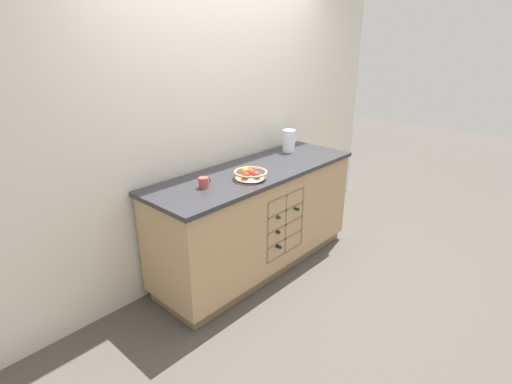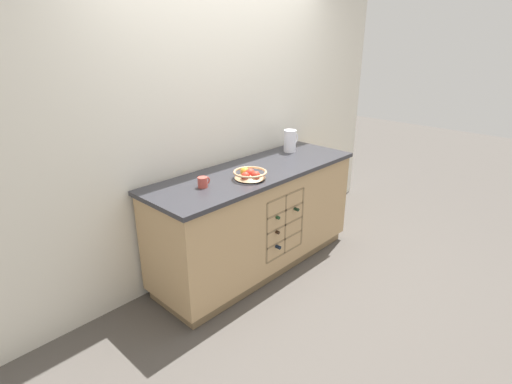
{
  "view_description": "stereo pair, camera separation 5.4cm",
  "coord_description": "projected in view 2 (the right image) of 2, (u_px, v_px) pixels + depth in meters",
  "views": [
    {
      "loc": [
        -2.33,
        -2.14,
        1.97
      ],
      "look_at": [
        0.0,
        0.0,
        0.72
      ],
      "focal_mm": 28.0,
      "sensor_mm": 36.0,
      "label": 1
    },
    {
      "loc": [
        -2.29,
        -2.18,
        1.97
      ],
      "look_at": [
        0.0,
        0.0,
        0.72
      ],
      "focal_mm": 28.0,
      "sensor_mm": 36.0,
      "label": 2
    }
  ],
  "objects": [
    {
      "name": "fruit_bowl",
      "position": [
        250.0,
        174.0,
        3.09
      ],
      "size": [
        0.26,
        0.26,
        0.08
      ],
      "color": "tan",
      "rests_on": "kitchen_island"
    },
    {
      "name": "kitchen_island",
      "position": [
        256.0,
        219.0,
        3.49
      ],
      "size": [
        1.99,
        0.68,
        0.92
      ],
      "color": "olive",
      "rests_on": "ground_plane"
    },
    {
      "name": "white_pitcher",
      "position": [
        290.0,
        140.0,
        3.8
      ],
      "size": [
        0.18,
        0.12,
        0.21
      ],
      "color": "white",
      "rests_on": "kitchen_island"
    },
    {
      "name": "back_wall",
      "position": [
        224.0,
        121.0,
        3.43
      ],
      "size": [
        4.4,
        0.06,
        2.55
      ],
      "primitive_type": "cube",
      "color": "silver",
      "rests_on": "ground_plane"
    },
    {
      "name": "ground_plane",
      "position": [
        256.0,
        264.0,
        3.66
      ],
      "size": [
        14.0,
        14.0,
        0.0
      ],
      "primitive_type": "plane",
      "color": "#4C4742"
    },
    {
      "name": "ceramic_mug",
      "position": [
        203.0,
        182.0,
        2.93
      ],
      "size": [
        0.11,
        0.07,
        0.08
      ],
      "color": "#B7473D",
      "rests_on": "kitchen_island"
    }
  ]
}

